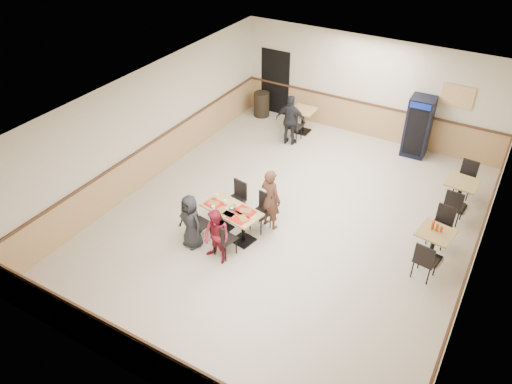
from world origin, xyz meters
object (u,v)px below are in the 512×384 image
Objects in this scene: main_table at (232,218)px; lone_diner at (291,120)px; side_table_far at (460,191)px; side_table_near at (434,241)px; back_table at (303,117)px; trash_bin at (262,104)px; diner_woman_left at (191,221)px; pepsi_cooler at (418,127)px; diner_man_opposite at (270,199)px; diner_woman_right at (217,237)px.

lone_diner is (-0.80, 4.43, 0.27)m from main_table.
main_table is 5.52m from side_table_far.
side_table_near is 1.06× the size of back_table.
back_table is at bearing -12.01° from trash_bin.
lone_diner reaches higher than main_table.
main_table is at bearing 64.54° from diner_woman_left.
diner_woman_left is at bearing -117.73° from pepsi_cooler.
pepsi_cooler is at bearing 76.37° from main_table.
side_table_far is 1.02× the size of back_table.
side_table_near is 0.46× the size of pepsi_cooler.
side_table_near is (3.51, 0.70, -0.26)m from diner_man_opposite.
pepsi_cooler is 2.18× the size of trash_bin.
trash_bin reaches higher than side_table_far.
diner_woman_left is 0.77m from diner_woman_right.
side_table_near is 4.54m from pepsi_cooler.
pepsi_cooler is (-1.55, 4.25, 0.37)m from side_table_near.
lone_diner is (-0.22, 5.16, 0.11)m from diner_woman_left.
diner_woman_left is 0.85× the size of lone_diner.
trash_bin is (-4.98, -0.04, -0.47)m from pepsi_cooler.
diner_woman_left is at bearing 64.85° from diner_man_opposite.
diner_woman_left is at bearing 82.82° from lone_diner.
pepsi_cooler is at bearing 0.49° from trash_bin.
diner_woman_left is 6.43m from side_table_far.
back_table is at bearing 109.03° from main_table.
back_table is at bearing -99.65° from lone_diner.
diner_woman_left is (-0.58, -0.73, 0.16)m from main_table.
lone_diner is at bearing -161.37° from pepsi_cooler.
side_table_near is at bearing -71.81° from pepsi_cooler.
diner_woman_left reaches higher than main_table.
pepsi_cooler is 5.00m from trash_bin.
side_table_near is at bearing 41.06° from diner_woman_right.
diner_woman_right is at bearing 90.84° from lone_diner.
back_table is at bearing -60.04° from diner_man_opposite.
trash_bin is (-3.02, 4.90, -0.35)m from diner_man_opposite.
side_table_far reaches higher than back_table.
diner_man_opposite reaches higher than diner_woman_left.
pepsi_cooler is at bearing 128.44° from side_table_far.
diner_woman_left is 5.13m from side_table_near.
diner_woman_left is at bearing -155.17° from side_table_near.
lone_diner is at bearing 148.38° from side_table_near.
main_table is at bearing -81.41° from back_table.
side_table_near is 6.22m from back_table.
back_table reaches higher than side_table_near.
diner_woman_right is 1.65m from diner_man_opposite.
diner_man_opposite is 0.87× the size of pepsi_cooler.
side_table_near is 1.04× the size of side_table_far.
diner_woman_right is (0.76, -0.14, -0.01)m from diner_woman_left.
pepsi_cooler reaches higher than diner_woman_right.
diner_woman_left is at bearing -73.63° from trash_bin.
diner_woman_left reaches higher than back_table.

